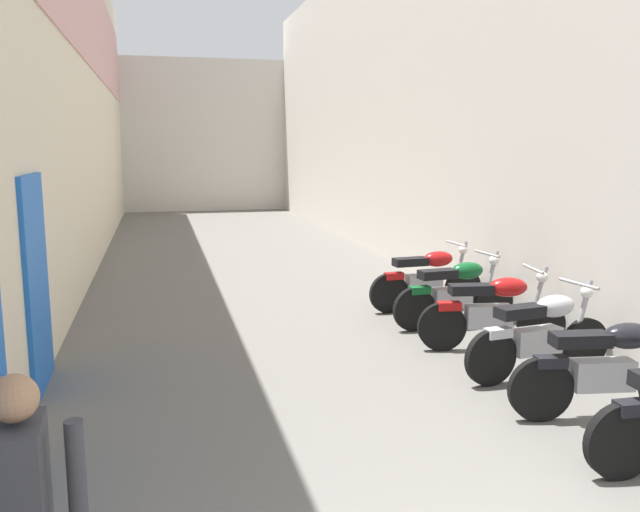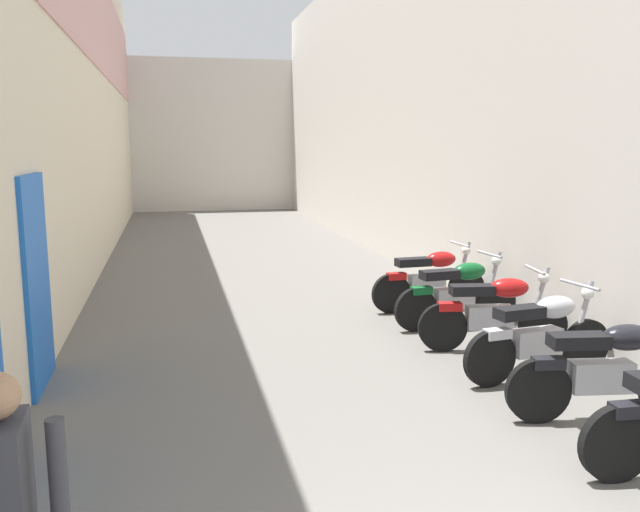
{
  "view_description": "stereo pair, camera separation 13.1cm",
  "coord_description": "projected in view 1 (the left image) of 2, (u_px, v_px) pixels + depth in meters",
  "views": [
    {
      "loc": [
        -1.8,
        -1.45,
        2.48
      ],
      "look_at": [
        0.0,
        5.93,
        1.21
      ],
      "focal_mm": 37.04,
      "sensor_mm": 36.0,
      "label": 1
    },
    {
      "loc": [
        -1.68,
        -1.48,
        2.48
      ],
      "look_at": [
        0.0,
        5.93,
        1.21
      ],
      "focal_mm": 37.04,
      "sensor_mm": 36.0,
      "label": 2
    }
  ],
  "objects": [
    {
      "name": "ground_plane",
      "position": [
        264.0,
        285.0,
        11.92
      ],
      "size": [
        40.26,
        40.26,
        0.0
      ],
      "primitive_type": "plane",
      "color": "#66635E"
    },
    {
      "name": "motorcycle_fourth",
      "position": [
        541.0,
        333.0,
        7.06
      ],
      "size": [
        1.84,
        0.58,
        1.04
      ],
      "color": "black",
      "rests_on": "ground"
    },
    {
      "name": "motorcycle_fifth",
      "position": [
        493.0,
        310.0,
        8.06
      ],
      "size": [
        1.84,
        0.58,
        1.04
      ],
      "color": "black",
      "rests_on": "ground"
    },
    {
      "name": "motorcycle_seventh",
      "position": [
        427.0,
        278.0,
        10.01
      ],
      "size": [
        1.85,
        0.58,
        1.04
      ],
      "color": "black",
      "rests_on": "ground"
    },
    {
      "name": "building_far_end",
      "position": [
        203.0,
        136.0,
        25.94
      ],
      "size": [
        9.12,
        2.0,
        5.72
      ],
      "primitive_type": "cube",
      "color": "beige",
      "rests_on": "ground"
    },
    {
      "name": "motorcycle_sixth",
      "position": [
        456.0,
        291.0,
        9.07
      ],
      "size": [
        1.85,
        0.58,
        1.04
      ],
      "color": "black",
      "rests_on": "ground"
    },
    {
      "name": "building_left",
      "position": [
        74.0,
        82.0,
        12.42
      ],
      "size": [
        0.45,
        24.26,
        7.26
      ],
      "color": "beige",
      "rests_on": "ground"
    },
    {
      "name": "building_right",
      "position": [
        399.0,
        95.0,
        14.01
      ],
      "size": [
        0.45,
        24.26,
        7.1
      ],
      "color": "beige",
      "rests_on": "ground"
    },
    {
      "name": "motorcycle_third",
      "position": [
        609.0,
        366.0,
        6.0
      ],
      "size": [
        1.84,
        0.58,
        1.04
      ],
      "color": "black",
      "rests_on": "ground"
    }
  ]
}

